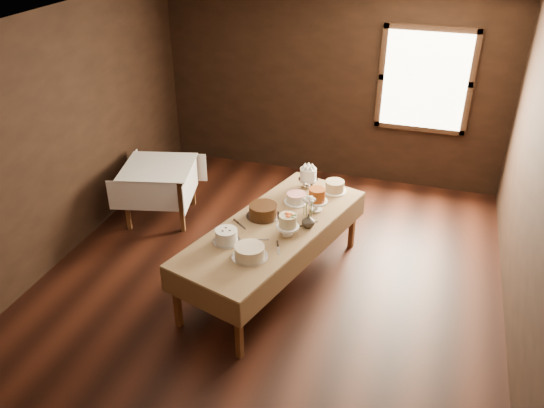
{
  "coord_description": "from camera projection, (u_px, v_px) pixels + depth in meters",
  "views": [
    {
      "loc": [
        1.54,
        -4.65,
        3.85
      ],
      "look_at": [
        0.0,
        0.2,
        0.95
      ],
      "focal_mm": 36.55,
      "sensor_mm": 36.0,
      "label": 1
    }
  ],
  "objects": [
    {
      "name": "floor",
      "position": [
        267.0,
        287.0,
        6.16
      ],
      "size": [
        5.0,
        6.0,
        0.01
      ],
      "primitive_type": "cube",
      "color": "black",
      "rests_on": "ground"
    },
    {
      "name": "cake_lattice",
      "position": [
        296.0,
        199.0,
        6.26
      ],
      "size": [
        0.29,
        0.29,
        0.1
      ],
      "color": "white",
      "rests_on": "display_table"
    },
    {
      "name": "wall_left",
      "position": [
        52.0,
        143.0,
        6.12
      ],
      "size": [
        0.02,
        6.0,
        2.8
      ],
      "primitive_type": "cube",
      "color": "black",
      "rests_on": "ground"
    },
    {
      "name": "cake_speckled",
      "position": [
        335.0,
        187.0,
        6.49
      ],
      "size": [
        0.3,
        0.3,
        0.13
      ],
      "color": "white",
      "rests_on": "display_table"
    },
    {
      "name": "cake_server_c",
      "position": [
        288.0,
        213.0,
        6.07
      ],
      "size": [
        0.09,
        0.24,
        0.01
      ],
      "primitive_type": "cube",
      "rotation": [
        0.0,
        0.0,
        1.86
      ],
      "color": "silver",
      "rests_on": "display_table"
    },
    {
      "name": "ceiling",
      "position": [
        265.0,
        29.0,
        4.77
      ],
      "size": [
        5.0,
        6.0,
        0.01
      ],
      "primitive_type": "cube",
      "color": "beige",
      "rests_on": "wall_back"
    },
    {
      "name": "display_table",
      "position": [
        274.0,
        230.0,
        5.89
      ],
      "size": [
        1.61,
        2.6,
        0.75
      ],
      "rotation": [
        0.0,
        0.0,
        -0.29
      ],
      "color": "#512E14",
      "rests_on": "ground"
    },
    {
      "name": "flower_vase",
      "position": [
        308.0,
        221.0,
        5.79
      ],
      "size": [
        0.15,
        0.15,
        0.15
      ],
      "primitive_type": "imported",
      "rotation": [
        0.0,
        0.0,
        4.8
      ],
      "color": "#2D2823",
      "rests_on": "display_table"
    },
    {
      "name": "cake_meringue",
      "position": [
        308.0,
        178.0,
        6.57
      ],
      "size": [
        0.27,
        0.27,
        0.25
      ],
      "color": "silver",
      "rests_on": "display_table"
    },
    {
      "name": "cake_server_d",
      "position": [
        312.0,
        223.0,
        5.9
      ],
      "size": [
        0.19,
        0.19,
        0.01
      ],
      "primitive_type": "cube",
      "rotation": [
        0.0,
        0.0,
        0.79
      ],
      "color": "silver",
      "rests_on": "display_table"
    },
    {
      "name": "cake_server_e",
      "position": [
        242.0,
        226.0,
        5.84
      ],
      "size": [
        0.2,
        0.17,
        0.01
      ],
      "primitive_type": "cube",
      "rotation": [
        0.0,
        0.0,
        -0.66
      ],
      "color": "silver",
      "rests_on": "display_table"
    },
    {
      "name": "cake_caramel",
      "position": [
        317.0,
        201.0,
        6.07
      ],
      "size": [
        0.24,
        0.24,
        0.28
      ],
      "color": "white",
      "rests_on": "display_table"
    },
    {
      "name": "cake_server_a",
      "position": [
        262.0,
        240.0,
        5.61
      ],
      "size": [
        0.24,
        0.09,
        0.01
      ],
      "primitive_type": "cube",
      "rotation": [
        0.0,
        0.0,
        0.28
      ],
      "color": "silver",
      "rests_on": "display_table"
    },
    {
      "name": "cake_server_b",
      "position": [
        279.0,
        250.0,
        5.44
      ],
      "size": [
        0.11,
        0.23,
        0.01
      ],
      "primitive_type": "cube",
      "rotation": [
        0.0,
        0.0,
        -1.19
      ],
      "color": "silver",
      "rests_on": "display_table"
    },
    {
      "name": "wall_back",
      "position": [
        331.0,
        85.0,
        7.95
      ],
      "size": [
        5.0,
        0.02,
        2.8
      ],
      "primitive_type": "cube",
      "color": "black",
      "rests_on": "ground"
    },
    {
      "name": "side_table",
      "position": [
        158.0,
        172.0,
        7.17
      ],
      "size": [
        1.07,
        1.07,
        0.75
      ],
      "rotation": [
        0.0,
        0.0,
        0.24
      ],
      "color": "#512E14",
      "rests_on": "ground"
    },
    {
      "name": "flower_bouquet",
      "position": [
        309.0,
        205.0,
        5.7
      ],
      "size": [
        0.14,
        0.14,
        0.2
      ],
      "primitive_type": null,
      "color": "white",
      "rests_on": "flower_vase"
    },
    {
      "name": "wall_right",
      "position": [
        539.0,
        213.0,
        4.81
      ],
      "size": [
        0.02,
        6.0,
        2.8
      ],
      "primitive_type": "cube",
      "color": "black",
      "rests_on": "ground"
    },
    {
      "name": "cake_flowers",
      "position": [
        288.0,
        226.0,
        5.65
      ],
      "size": [
        0.24,
        0.24,
        0.24
      ],
      "color": "white",
      "rests_on": "display_table"
    },
    {
      "name": "window",
      "position": [
        425.0,
        81.0,
        7.46
      ],
      "size": [
        1.1,
        0.05,
        1.3
      ],
      "primitive_type": "cube",
      "color": "#FFEABF",
      "rests_on": "wall_back"
    },
    {
      "name": "cake_swirl",
      "position": [
        226.0,
        236.0,
        5.55
      ],
      "size": [
        0.28,
        0.28,
        0.14
      ],
      "color": "silver",
      "rests_on": "display_table"
    },
    {
      "name": "cake_cream",
      "position": [
        250.0,
        252.0,
        5.32
      ],
      "size": [
        0.38,
        0.38,
        0.12
      ],
      "color": "silver",
      "rests_on": "display_table"
    },
    {
      "name": "cake_chocolate",
      "position": [
        263.0,
        211.0,
        5.98
      ],
      "size": [
        0.43,
        0.43,
        0.14
      ],
      "color": "silver",
      "rests_on": "display_table"
    }
  ]
}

